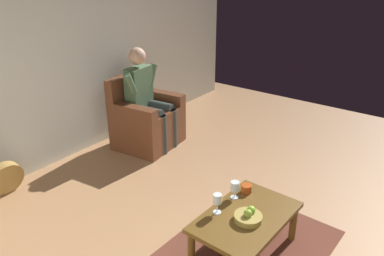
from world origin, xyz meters
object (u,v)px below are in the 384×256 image
Objects in this scene: coffee_table at (246,221)px; guitar at (5,175)px; wine_glass_far at (235,187)px; armchair at (146,121)px; person_seated at (146,95)px; fruit_bowl at (248,216)px; wine_glass_near at (217,200)px; candle_jar at (247,188)px.

guitar reaches higher than coffee_table.
armchair is at bearing -115.19° from wine_glass_far.
coffee_table is at bearing 56.46° from person_seated.
wine_glass_far is (0.90, 1.86, -0.21)m from person_seated.
person_seated is 2.40m from fruit_bowl.
wine_glass_near is 1.10× the size of wine_glass_far.
armchair is 2.23m from wine_glass_near.
wine_glass_far is 0.70× the size of fruit_bowl.
fruit_bowl is 0.40m from candle_jar.
wine_glass_near is 0.77× the size of fruit_bowl.
person_seated is 1.89m from guitar.
guitar is 4.20× the size of fruit_bowl.
person_seated is at bearing 166.86° from guitar.
guitar is (1.77, -0.38, -0.12)m from armchair.
candle_jar is (-0.41, 0.05, -0.09)m from wine_glass_near.
coffee_table is 0.35m from candle_jar.
person_seated reaches higher than wine_glass_near.
armchair is 9.75× the size of candle_jar.
wine_glass_far is at bearing 179.21° from wine_glass_near.
armchair is 5.35× the size of wine_glass_near.
wine_glass_near is (-0.61, 2.27, 0.29)m from guitar.
armchair is at bearing -117.03° from fruit_bowl.
guitar is at bearing -75.00° from wine_glass_near.
wine_glass_near is at bearing 51.84° from armchair.
wine_glass_near is at bearing 105.00° from guitar.
wine_glass_near is 0.27m from wine_glass_far.
wine_glass_near is at bearing -75.39° from fruit_bowl.
person_seated is 1.38× the size of coffee_table.
coffee_table is 0.11m from fruit_bowl.
wine_glass_far is at bearing 57.74° from person_seated.
person_seated is 5.73× the size of fruit_bowl.
armchair is 4.13× the size of fruit_bowl.
wine_glass_near is at bearing -61.89° from coffee_table.
wine_glass_near reaches higher than wine_glass_far.
coffee_table is 4.15× the size of fruit_bowl.
guitar reaches higher than fruit_bowl.
person_seated reaches higher than candle_jar.
fruit_bowl is at bearing 104.96° from guitar.
armchair reaches higher than fruit_bowl.
coffee_table is 9.78× the size of candle_jar.
candle_jar is at bearing 113.75° from guitar.
guitar is 5.44× the size of wine_glass_near.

